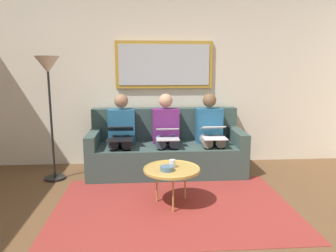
{
  "coord_description": "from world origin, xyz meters",
  "views": [
    {
      "loc": [
        0.3,
        2.48,
        1.53
      ],
      "look_at": [
        0.0,
        -1.7,
        0.75
      ],
      "focal_mm": 34.48,
      "sensor_mm": 36.0,
      "label": 1
    }
  ],
  "objects_px": {
    "person_right": "(121,132)",
    "coffee_table": "(172,170)",
    "laptop_silver": "(167,134)",
    "laptop_white": "(214,132)",
    "framed_mirror": "(164,65)",
    "laptop_black": "(120,134)",
    "person_left": "(210,131)",
    "cup": "(172,164)",
    "couch": "(166,150)",
    "bowl": "(167,169)",
    "standing_lamp": "(48,79)",
    "person_middle": "(166,131)"
  },
  "relations": [
    {
      "from": "coffee_table",
      "to": "standing_lamp",
      "type": "xyz_separation_m",
      "value": [
        1.53,
        -0.95,
        0.96
      ]
    },
    {
      "from": "standing_lamp",
      "to": "person_right",
      "type": "bearing_deg",
      "value": -167.67
    },
    {
      "from": "couch",
      "to": "person_middle",
      "type": "height_order",
      "value": "person_middle"
    },
    {
      "from": "person_left",
      "to": "standing_lamp",
      "type": "xyz_separation_m",
      "value": [
        2.19,
        0.2,
        0.76
      ]
    },
    {
      "from": "framed_mirror",
      "to": "cup",
      "type": "height_order",
      "value": "framed_mirror"
    },
    {
      "from": "bowl",
      "to": "person_middle",
      "type": "bearing_deg",
      "value": -93.43
    },
    {
      "from": "couch",
      "to": "person_left",
      "type": "relative_size",
      "value": 1.93
    },
    {
      "from": "framed_mirror",
      "to": "laptop_black",
      "type": "height_order",
      "value": "framed_mirror"
    },
    {
      "from": "couch",
      "to": "laptop_white",
      "type": "xyz_separation_m",
      "value": [
        -0.64,
        0.3,
        0.32
      ]
    },
    {
      "from": "laptop_silver",
      "to": "standing_lamp",
      "type": "xyz_separation_m",
      "value": [
        1.55,
        -0.05,
        0.75
      ]
    },
    {
      "from": "couch",
      "to": "standing_lamp",
      "type": "bearing_deg",
      "value": 9.8
    },
    {
      "from": "couch",
      "to": "laptop_black",
      "type": "distance_m",
      "value": 0.77
    },
    {
      "from": "coffee_table",
      "to": "laptop_white",
      "type": "height_order",
      "value": "laptop_white"
    },
    {
      "from": "person_left",
      "to": "laptop_black",
      "type": "height_order",
      "value": "person_left"
    },
    {
      "from": "cup",
      "to": "laptop_white",
      "type": "bearing_deg",
      "value": -126.31
    },
    {
      "from": "cup",
      "to": "framed_mirror",
      "type": "bearing_deg",
      "value": -90.27
    },
    {
      "from": "cup",
      "to": "bowl",
      "type": "bearing_deg",
      "value": 58.57
    },
    {
      "from": "cup",
      "to": "laptop_black",
      "type": "relative_size",
      "value": 0.23
    },
    {
      "from": "bowl",
      "to": "laptop_silver",
      "type": "xyz_separation_m",
      "value": [
        -0.07,
        -0.98,
        0.18
      ]
    },
    {
      "from": "couch",
      "to": "coffee_table",
      "type": "relative_size",
      "value": 3.51
    },
    {
      "from": "person_left",
      "to": "person_middle",
      "type": "distance_m",
      "value": 0.64
    },
    {
      "from": "couch",
      "to": "person_right",
      "type": "xyz_separation_m",
      "value": [
        0.64,
        0.07,
        0.3
      ]
    },
    {
      "from": "couch",
      "to": "person_right",
      "type": "bearing_deg",
      "value": 6.13
    },
    {
      "from": "bowl",
      "to": "standing_lamp",
      "type": "relative_size",
      "value": 0.09
    },
    {
      "from": "person_middle",
      "to": "cup",
      "type": "bearing_deg",
      "value": 89.62
    },
    {
      "from": "person_left",
      "to": "framed_mirror",
      "type": "bearing_deg",
      "value": -35.52
    },
    {
      "from": "laptop_white",
      "to": "laptop_black",
      "type": "xyz_separation_m",
      "value": [
        1.28,
        -0.01,
        -0.0
      ]
    },
    {
      "from": "person_left",
      "to": "laptop_white",
      "type": "height_order",
      "value": "person_left"
    },
    {
      "from": "coffee_table",
      "to": "standing_lamp",
      "type": "bearing_deg",
      "value": -31.78
    },
    {
      "from": "laptop_white",
      "to": "person_middle",
      "type": "relative_size",
      "value": 0.33
    },
    {
      "from": "laptop_black",
      "to": "standing_lamp",
      "type": "height_order",
      "value": "standing_lamp"
    },
    {
      "from": "couch",
      "to": "bowl",
      "type": "relative_size",
      "value": 14.68
    },
    {
      "from": "person_right",
      "to": "coffee_table",
      "type": "bearing_deg",
      "value": 118.47
    },
    {
      "from": "framed_mirror",
      "to": "laptop_silver",
      "type": "height_order",
      "value": "framed_mirror"
    },
    {
      "from": "person_left",
      "to": "person_right",
      "type": "distance_m",
      "value": 1.28
    },
    {
      "from": "laptop_black",
      "to": "person_middle",
      "type": "bearing_deg",
      "value": -160.47
    },
    {
      "from": "person_right",
      "to": "person_left",
      "type": "bearing_deg",
      "value": 180.0
    },
    {
      "from": "coffee_table",
      "to": "laptop_white",
      "type": "bearing_deg",
      "value": -125.7
    },
    {
      "from": "laptop_white",
      "to": "laptop_black",
      "type": "bearing_deg",
      "value": -0.35
    },
    {
      "from": "laptop_black",
      "to": "laptop_silver",
      "type": "bearing_deg",
      "value": 178.31
    },
    {
      "from": "person_middle",
      "to": "laptop_black",
      "type": "height_order",
      "value": "person_middle"
    },
    {
      "from": "person_left",
      "to": "bowl",
      "type": "bearing_deg",
      "value": 59.76
    },
    {
      "from": "couch",
      "to": "laptop_black",
      "type": "relative_size",
      "value": 5.54
    },
    {
      "from": "person_middle",
      "to": "person_right",
      "type": "xyz_separation_m",
      "value": [
        0.64,
        0.0,
        0.0
      ]
    },
    {
      "from": "coffee_table",
      "to": "laptop_white",
      "type": "relative_size",
      "value": 1.65
    },
    {
      "from": "person_middle",
      "to": "laptop_silver",
      "type": "distance_m",
      "value": 0.25
    },
    {
      "from": "standing_lamp",
      "to": "laptop_black",
      "type": "bearing_deg",
      "value": 178.23
    },
    {
      "from": "bowl",
      "to": "laptop_silver",
      "type": "distance_m",
      "value": 1.0
    },
    {
      "from": "cup",
      "to": "person_left",
      "type": "distance_m",
      "value": 1.3
    },
    {
      "from": "laptop_silver",
      "to": "laptop_white",
      "type": "bearing_deg",
      "value": -179.0
    }
  ]
}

